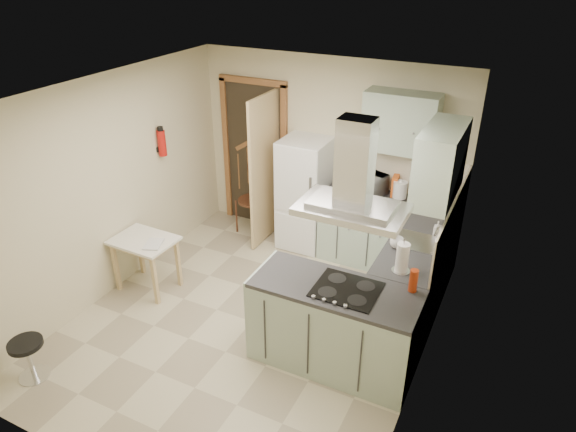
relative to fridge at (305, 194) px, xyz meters
The scene contains 28 objects.
floor 1.96m from the fridge, 83.66° to the right, with size 4.20×4.20×0.00m, color #B8B08F.
ceiling 2.52m from the fridge, 83.66° to the right, with size 4.20×4.20×0.00m, color silver.
back_wall 0.62m from the fridge, 56.31° to the left, with size 3.60×3.60×0.00m, color beige.
left_wall 2.46m from the fridge, 131.63° to the right, with size 4.20×4.20×0.00m, color beige.
right_wall 2.74m from the fridge, 41.99° to the right, with size 4.20×4.20×0.00m, color beige.
doorway 0.99m from the fridge, 163.30° to the left, with size 1.10×0.12×2.10m, color brown.
fridge is the anchor object (origin of this frame).
counter_back 0.91m from the fridge, ahead, with size 1.08×0.60×0.90m, color #9EB2A0.
counter_right 1.85m from the fridge, 21.66° to the right, with size 0.60×1.95×0.90m, color #9EB2A0.
splashback 1.26m from the fridge, 13.94° to the left, with size 1.68×0.02×0.50m, color beige.
wall_cabinet_back 1.60m from the fridge, ahead, with size 0.85×0.35×0.70m, color #9EB2A0.
wall_cabinet_right 2.33m from the fridge, 27.50° to the right, with size 0.35×0.90×0.70m, color #9EB2A0.
peninsula 2.35m from the fridge, 58.26° to the right, with size 1.55×0.65×0.90m, color #9EB2A0.
hob 2.39m from the fridge, 56.21° to the right, with size 0.58×0.50×0.01m, color black.
extractor_hood 2.57m from the fridge, 56.21° to the right, with size 0.90×0.55×0.10m, color silver.
sink 1.91m from the fridge, 26.57° to the right, with size 0.45×0.40×0.01m, color silver.
fire_extinguisher 1.93m from the fridge, 149.70° to the right, with size 0.10×0.10×0.32m, color #B2140F.
drop_leaf_table 2.20m from the fridge, 124.54° to the right, with size 0.71×0.53×0.67m, color tan.
bentwood_chair 0.81m from the fridge, behind, with size 0.44×0.44×1.00m, color #53341B.
stool 3.69m from the fridge, 110.29° to the right, with size 0.31×0.31×0.42m, color black.
microwave 0.85m from the fridge, ahead, with size 0.49×0.33×0.27m, color black.
kettle 1.27m from the fridge, ahead, with size 0.17×0.17×0.25m, color silver.
cereal_box 1.20m from the fridge, ahead, with size 0.07×0.17×0.26m, color #D85719.
soap_bottle 1.96m from the fridge, 18.61° to the right, with size 0.08×0.08×0.17m, color silver.
paper_towel 2.25m from the fridge, 40.99° to the right, with size 0.12×0.12×0.31m, color silver.
cup 1.86m from the fridge, 34.65° to the right, with size 0.14×0.14×0.11m, color silver.
red_bottle 2.55m from the fridge, 42.92° to the right, with size 0.08×0.08×0.22m, color #9F2D0D.
book 2.17m from the fridge, 121.12° to the right, with size 0.18×0.25×0.11m, color maroon.
Camera 1 is at (2.33, -3.82, 3.65)m, focal length 32.00 mm.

